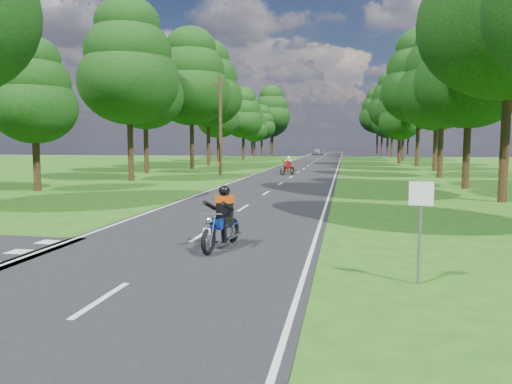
# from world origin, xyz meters

# --- Properties ---
(ground) EXTENTS (160.00, 160.00, 0.00)m
(ground) POSITION_xyz_m (0.00, 0.00, 0.00)
(ground) COLOR #225212
(ground) RESTS_ON ground
(main_road) EXTENTS (7.00, 140.00, 0.02)m
(main_road) POSITION_xyz_m (0.00, 50.00, 0.01)
(main_road) COLOR black
(main_road) RESTS_ON ground
(road_markings) EXTENTS (7.40, 140.00, 0.01)m
(road_markings) POSITION_xyz_m (-0.14, 48.13, 0.02)
(road_markings) COLOR silver
(road_markings) RESTS_ON main_road
(treeline) EXTENTS (40.00, 115.35, 14.78)m
(treeline) POSITION_xyz_m (1.43, 60.06, 8.25)
(treeline) COLOR black
(treeline) RESTS_ON ground
(telegraph_pole) EXTENTS (1.20, 0.26, 8.00)m
(telegraph_pole) POSITION_xyz_m (-6.00, 28.00, 4.07)
(telegraph_pole) COLOR #382616
(telegraph_pole) RESTS_ON ground
(road_sign) EXTENTS (0.45, 0.07, 2.00)m
(road_sign) POSITION_xyz_m (5.50, -2.01, 1.34)
(road_sign) COLOR slate
(road_sign) RESTS_ON ground
(rider_near_blue) EXTENTS (0.93, 1.99, 1.59)m
(rider_near_blue) POSITION_xyz_m (1.02, 0.39, 0.82)
(rider_near_blue) COLOR navy
(rider_near_blue) RESTS_ON main_road
(rider_far_red) EXTENTS (1.32, 1.91, 1.52)m
(rider_far_red) POSITION_xyz_m (-0.55, 28.44, 0.78)
(rider_far_red) COLOR #AA0D0E
(rider_far_red) RESTS_ON main_road
(distant_car) EXTENTS (2.23, 3.95, 1.27)m
(distant_car) POSITION_xyz_m (-1.43, 88.66, 0.65)
(distant_car) COLOR #B2B4BA
(distant_car) RESTS_ON main_road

